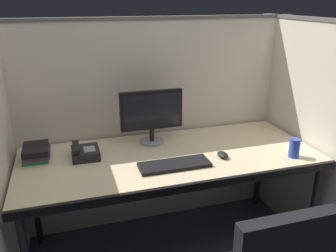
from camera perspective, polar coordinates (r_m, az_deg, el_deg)
cubicle_partition_rear at (r=2.62m, az=-2.52°, el=0.19°), size 2.21×0.06×1.57m
cubicle_partition_right at (r=2.60m, az=22.50°, el=-1.57°), size 0.06×1.41×1.57m
desk at (r=2.26m, az=0.47°, el=-6.00°), size 1.90×0.80×0.74m
monitor_center at (r=2.36m, az=-2.72°, el=2.11°), size 0.43×0.17×0.37m
keyboard_main at (r=2.09m, az=1.06°, el=-6.37°), size 0.43×0.15×0.02m
computer_mouse at (r=2.23m, az=8.97°, el=-4.69°), size 0.06×0.10×0.04m
book_stack at (r=2.32m, az=-20.81°, el=-4.05°), size 0.16×0.23×0.09m
desk_phone at (r=2.26m, az=-13.55°, el=-4.24°), size 0.17×0.19×0.09m
soda_can at (r=2.33m, az=20.05°, el=-3.40°), size 0.07×0.07×0.12m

